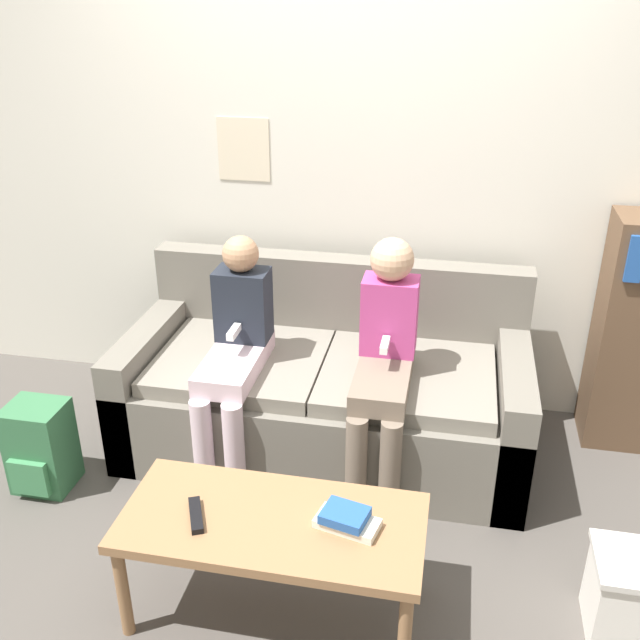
# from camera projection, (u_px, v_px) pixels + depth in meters

# --- Properties ---
(ground_plane) EXTENTS (10.00, 10.00, 0.00)m
(ground_plane) POSITION_uv_depth(u_px,v_px,m) (301.00, 515.00, 3.04)
(ground_plane) COLOR #4C4742
(wall_back) EXTENTS (8.00, 0.06, 2.60)m
(wall_back) POSITION_uv_depth(u_px,v_px,m) (347.00, 155.00, 3.45)
(wall_back) COLOR silver
(wall_back) RESTS_ON ground_plane
(couch) EXTENTS (1.86, 0.88, 0.84)m
(couch) POSITION_uv_depth(u_px,v_px,m) (326.00, 391.00, 3.42)
(couch) COLOR #6B665B
(couch) RESTS_ON ground_plane
(coffee_table) EXTENTS (1.04, 0.48, 0.42)m
(coffee_table) POSITION_uv_depth(u_px,v_px,m) (272.00, 529.00, 2.43)
(coffee_table) COLOR #8E6642
(coffee_table) RESTS_ON ground_plane
(person_left) EXTENTS (0.24, 0.59, 1.06)m
(person_left) POSITION_uv_depth(u_px,v_px,m) (235.00, 347.00, 3.16)
(person_left) COLOR silver
(person_left) RESTS_ON ground_plane
(person_right) EXTENTS (0.24, 0.59, 1.10)m
(person_right) POSITION_uv_depth(u_px,v_px,m) (385.00, 354.00, 3.04)
(person_right) COLOR #756656
(person_right) RESTS_ON ground_plane
(tv_remote) EXTENTS (0.11, 0.17, 0.02)m
(tv_remote) POSITION_uv_depth(u_px,v_px,m) (196.00, 515.00, 2.41)
(tv_remote) COLOR black
(tv_remote) RESTS_ON coffee_table
(book_stack) EXTENTS (0.23, 0.15, 0.06)m
(book_stack) POSITION_uv_depth(u_px,v_px,m) (346.00, 519.00, 2.36)
(book_stack) COLOR silver
(book_stack) RESTS_ON coffee_table
(backpack) EXTENTS (0.25, 0.24, 0.41)m
(backpack) POSITION_uv_depth(u_px,v_px,m) (41.00, 447.00, 3.14)
(backpack) COLOR #336B42
(backpack) RESTS_ON ground_plane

